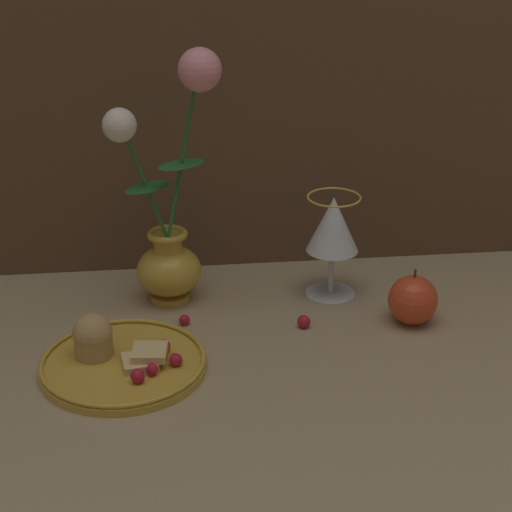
% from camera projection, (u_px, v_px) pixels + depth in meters
% --- Properties ---
extents(ground_plane, '(2.40, 2.40, 0.00)m').
position_uv_depth(ground_plane, '(272.00, 333.00, 1.16)').
color(ground_plane, '#9E8966').
rests_on(ground_plane, ground).
extents(vase, '(0.16, 0.10, 0.37)m').
position_uv_depth(vase, '(170.00, 222.00, 1.19)').
color(vase, gold).
rests_on(vase, ground_plane).
extents(plate_with_pastries, '(0.21, 0.21, 0.07)m').
position_uv_depth(plate_with_pastries, '(118.00, 358.00, 1.07)').
color(plate_with_pastries, gold).
rests_on(plate_with_pastries, ground_plane).
extents(wine_glass, '(0.08, 0.08, 0.15)m').
position_uv_depth(wine_glass, '(333.00, 228.00, 1.22)').
color(wine_glass, silver).
rests_on(wine_glass, ground_plane).
extents(apple_beside_vase, '(0.07, 0.07, 0.08)m').
position_uv_depth(apple_beside_vase, '(413.00, 300.00, 1.17)').
color(apple_beside_vase, '#D14223').
rests_on(apple_beside_vase, ground_plane).
extents(berry_near_plate, '(0.02, 0.02, 0.02)m').
position_uv_depth(berry_near_plate, '(304.00, 322.00, 1.17)').
color(berry_near_plate, '#AD192D').
rests_on(berry_near_plate, ground_plane).
extents(berry_front_center, '(0.01, 0.01, 0.01)m').
position_uv_depth(berry_front_center, '(184.00, 320.00, 1.18)').
color(berry_front_center, '#AD192D').
rests_on(berry_front_center, ground_plane).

